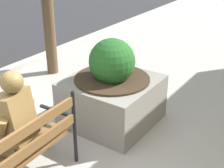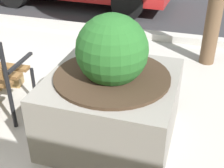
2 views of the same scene
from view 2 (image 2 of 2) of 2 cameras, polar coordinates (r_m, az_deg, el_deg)
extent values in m
cube|color=#B2AFA8|center=(6.11, -12.60, 10.96)|extent=(60.00, 0.20, 0.12)
cylinder|color=black|center=(3.63, -14.33, -0.34)|extent=(0.04, 0.04, 0.45)
cylinder|color=black|center=(3.16, -18.74, -0.65)|extent=(0.04, 0.04, 0.95)
cube|color=black|center=(3.30, -16.76, 3.85)|extent=(0.06, 0.48, 0.03)
cube|color=olive|center=(4.20, -20.07, 0.15)|extent=(0.16, 0.26, 0.07)
cube|color=olive|center=(4.16, -18.34, 0.90)|extent=(0.31, 0.24, 0.16)
cube|color=gray|center=(2.95, 0.00, -4.45)|extent=(1.18, 1.18, 0.67)
cylinder|color=#38281C|center=(2.77, 0.00, 1.48)|extent=(1.06, 1.06, 0.03)
sphere|color=#235B23|center=(2.65, 0.00, 6.33)|extent=(0.64, 0.64, 0.64)
cylinder|color=black|center=(6.29, 2.93, 14.67)|extent=(0.65, 0.24, 0.64)
camera|label=1|loc=(4.13, -78.70, 14.85)|focal=51.82mm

